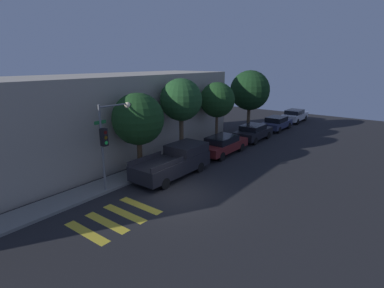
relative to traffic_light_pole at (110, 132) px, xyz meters
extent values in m
plane|color=black|center=(1.54, -3.37, -3.23)|extent=(60.00, 60.00, 0.00)
cube|color=slate|center=(1.54, 0.69, -3.16)|extent=(26.00, 1.72, 0.14)
cube|color=#A89E8E|center=(1.54, 4.95, -0.30)|extent=(26.00, 6.00, 5.87)
cube|color=gold|center=(-3.44, -2.57, -3.23)|extent=(0.45, 2.60, 0.00)
cube|color=gold|center=(-2.44, -2.57, -3.23)|extent=(0.45, 2.60, 0.00)
cube|color=gold|center=(-1.45, -2.57, -3.23)|extent=(0.45, 2.60, 0.00)
cube|color=gold|center=(-0.45, -2.57, -3.23)|extent=(0.45, 2.60, 0.00)
cylinder|color=slate|center=(-0.46, 0.08, -0.89)|extent=(0.12, 0.12, 4.69)
cube|color=black|center=(-0.46, -0.13, -0.18)|extent=(0.30, 0.30, 0.90)
cylinder|color=#4C0C0C|center=(-0.46, -0.29, 0.09)|extent=(0.18, 0.02, 0.18)
cylinder|color=#593D0A|center=(-0.46, -0.29, -0.18)|extent=(0.18, 0.02, 0.18)
cylinder|color=#26E54C|center=(-0.46, -0.29, -0.45)|extent=(0.18, 0.02, 0.18)
cube|color=#19662D|center=(-0.46, 0.08, 0.56)|extent=(0.70, 0.02, 0.18)
cylinder|color=slate|center=(0.46, 0.08, 1.31)|extent=(1.83, 0.08, 0.08)
sphere|color=#F9E5B2|center=(1.38, 0.08, 1.21)|extent=(0.36, 0.36, 0.36)
cube|color=black|center=(3.38, -1.27, -2.49)|extent=(5.27, 2.00, 0.84)
cube|color=black|center=(4.83, -1.27, -1.78)|extent=(2.37, 1.84, 0.58)
cube|color=black|center=(2.06, -0.39, -1.93)|extent=(2.63, 0.08, 0.28)
cube|color=black|center=(2.06, -2.15, -1.93)|extent=(2.63, 0.08, 0.28)
cylinder|color=black|center=(5.01, -0.36, -2.91)|extent=(0.64, 0.22, 0.64)
cylinder|color=black|center=(5.01, -2.18, -2.91)|extent=(0.64, 0.22, 0.64)
cylinder|color=black|center=(1.74, -0.36, -2.91)|extent=(0.64, 0.22, 0.64)
cylinder|color=black|center=(1.74, -2.18, -2.91)|extent=(0.64, 0.22, 0.64)
cube|color=maroon|center=(9.19, -1.27, -2.61)|extent=(4.69, 1.82, 0.60)
cube|color=black|center=(9.08, -1.27, -2.07)|extent=(2.44, 1.60, 0.47)
cylinder|color=black|center=(10.65, -0.45, -2.91)|extent=(0.64, 0.22, 0.64)
cylinder|color=black|center=(10.65, -2.09, -2.91)|extent=(0.64, 0.22, 0.64)
cylinder|color=black|center=(7.74, -0.45, -2.91)|extent=(0.64, 0.22, 0.64)
cylinder|color=black|center=(7.74, -2.09, -2.91)|extent=(0.64, 0.22, 0.64)
cube|color=black|center=(14.33, -1.27, -2.59)|extent=(4.30, 1.83, 0.64)
cube|color=black|center=(14.22, -1.27, -2.05)|extent=(2.24, 1.61, 0.44)
cylinder|color=black|center=(15.66, -0.44, -2.91)|extent=(0.64, 0.22, 0.64)
cylinder|color=black|center=(15.66, -2.09, -2.91)|extent=(0.64, 0.22, 0.64)
cylinder|color=black|center=(13.00, -0.44, -2.91)|extent=(0.64, 0.22, 0.64)
cylinder|color=black|center=(13.00, -2.09, -2.91)|extent=(0.64, 0.22, 0.64)
cube|color=#2D3351|center=(19.64, -1.27, -2.63)|extent=(4.26, 1.81, 0.56)
cube|color=black|center=(19.54, -1.27, -2.11)|extent=(2.22, 1.59, 0.47)
cylinder|color=black|center=(20.97, -0.45, -2.91)|extent=(0.64, 0.22, 0.64)
cylinder|color=black|center=(20.97, -2.08, -2.91)|extent=(0.64, 0.22, 0.64)
cylinder|color=black|center=(18.32, -0.45, -2.91)|extent=(0.64, 0.22, 0.64)
cylinder|color=black|center=(18.32, -2.08, -2.91)|extent=(0.64, 0.22, 0.64)
cube|color=silver|center=(24.97, -1.27, -2.59)|extent=(4.42, 1.80, 0.63)
cube|color=black|center=(24.86, -1.27, -2.06)|extent=(2.30, 1.58, 0.45)
cylinder|color=black|center=(26.34, -0.46, -2.91)|extent=(0.64, 0.22, 0.64)
cylinder|color=black|center=(26.34, -2.08, -2.91)|extent=(0.64, 0.22, 0.64)
cylinder|color=black|center=(23.60, -0.46, -2.91)|extent=(0.64, 0.22, 0.64)
cylinder|color=black|center=(23.60, -2.08, -2.91)|extent=(0.64, 0.22, 0.64)
cylinder|color=#42301E|center=(2.45, 0.48, -2.07)|extent=(0.31, 0.31, 2.32)
sphere|color=#193D19|center=(2.45, 0.48, 0.25)|extent=(3.08, 3.08, 3.08)
cylinder|color=brown|center=(6.46, 0.48, -1.66)|extent=(0.31, 0.31, 3.13)
sphere|color=#1E4721|center=(6.46, 0.48, 0.99)|extent=(2.91, 2.91, 2.91)
cylinder|color=brown|center=(11.04, 0.48, -1.88)|extent=(0.23, 0.23, 2.71)
sphere|color=#193D19|center=(11.04, 0.48, 0.54)|extent=(2.83, 2.83, 2.83)
cylinder|color=brown|center=(16.76, 0.48, -1.88)|extent=(0.31, 0.31, 2.70)
sphere|color=#143316|center=(16.76, 0.48, 0.88)|extent=(3.75, 3.75, 3.75)
camera|label=1|loc=(-9.42, -12.55, 3.50)|focal=28.00mm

